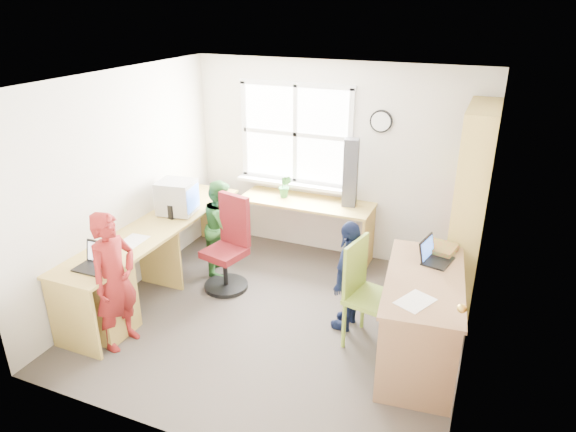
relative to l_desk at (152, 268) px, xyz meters
The scene contains 19 objects.
room 1.57m from the l_desk, 16.12° to the left, with size 3.64×3.44×2.44m.
l_desk is the anchor object (origin of this frame).
right_desk 2.73m from the l_desk, ahead, with size 0.81×1.49×0.82m.
bookshelf 3.35m from the l_desk, 26.43° to the left, with size 0.30×1.02×2.10m.
swivel_chair 0.87m from the l_desk, 52.63° to the left, with size 0.59×0.59×1.07m.
wooden_chair 2.22m from the l_desk, ahead, with size 0.53×0.53×1.03m.
crt_monitor 0.93m from the l_desk, 102.01° to the left, with size 0.44×0.41×0.39m.
laptop_left 0.71m from the l_desk, 102.38° to the right, with size 0.32×0.27×0.22m.
laptop_right 2.82m from the l_desk, 12.07° to the left, with size 0.31×0.35×0.21m.
speaker_a 0.74m from the l_desk, 103.38° to the left, with size 0.10×0.10×0.16m.
speaker_b 1.16m from the l_desk, 97.34° to the left, with size 0.09×0.09×0.17m.
cd_tower 2.48m from the l_desk, 48.28° to the left, with size 0.18×0.17×0.81m.
game_box 2.90m from the l_desk, 16.29° to the left, with size 0.34×0.34×0.06m.
paper_a 0.35m from the l_desk, 168.53° to the right, with size 0.24×0.33×0.00m.
paper_b 2.73m from the l_desk, ahead, with size 0.33×0.37×0.00m.
potted_plant 1.94m from the l_desk, 65.85° to the left, with size 0.16×0.13×0.29m, color #296830.
person_red 0.69m from the l_desk, 81.85° to the right, with size 0.49×0.32×1.34m, color maroon.
person_green 1.03m from the l_desk, 74.32° to the left, with size 0.55×0.43×1.13m, color #2F6D2B.
person_navy 2.04m from the l_desk, 12.91° to the left, with size 0.67×0.28×1.14m, color #141D3F.
Camera 1 is at (1.80, -4.06, 3.04)m, focal length 32.00 mm.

